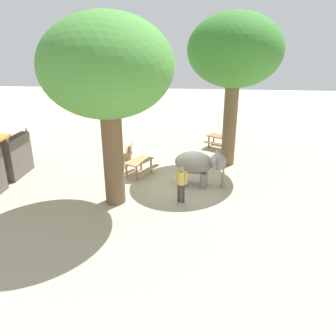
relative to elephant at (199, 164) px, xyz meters
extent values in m
plane|color=#BAA88C|center=(0.11, 0.65, -1.06)|extent=(60.00, 60.00, 0.00)
cylinder|color=gray|center=(0.22, -0.26, -0.71)|extent=(0.31, 0.31, 0.71)
cylinder|color=gray|center=(-0.27, -0.21, -0.71)|extent=(0.31, 0.31, 0.71)
cylinder|color=gray|center=(0.32, 0.71, -0.71)|extent=(0.31, 0.31, 0.71)
cylinder|color=gray|center=(-0.17, 0.76, -0.71)|extent=(0.31, 0.31, 0.71)
ellipsoid|color=gray|center=(0.03, 0.25, 0.07)|extent=(1.07, 1.85, 1.06)
sphere|color=gray|center=(-0.09, -0.84, 0.20)|extent=(0.76, 0.76, 0.76)
cone|color=gray|center=(-0.11, -1.12, -0.47)|extent=(0.24, 0.24, 1.19)
cube|color=gray|center=(0.42, -0.78, 0.20)|extent=(0.62, 0.16, 0.57)
cube|color=gray|center=(-0.57, -0.68, 0.20)|extent=(0.62, 0.16, 0.57)
cylinder|color=#3F3833|center=(-1.72, 0.81, -0.65)|extent=(0.14, 0.14, 0.82)
cylinder|color=#3F3833|center=(-1.77, 0.64, -0.65)|extent=(0.14, 0.14, 0.82)
cylinder|color=tan|center=(-1.75, 0.72, 0.05)|extent=(0.32, 0.32, 0.58)
sphere|color=tan|center=(-1.75, 0.72, 0.45)|extent=(0.22, 0.22, 0.22)
cylinder|color=tan|center=(-1.69, 0.93, 0.06)|extent=(0.09, 0.09, 0.55)
cylinder|color=tan|center=(-1.80, 0.52, 0.06)|extent=(0.09, 0.09, 0.55)
cylinder|color=brown|center=(-1.97, 3.48, 0.98)|extent=(0.83, 0.83, 4.09)
ellipsoid|color=#478C38|center=(-1.97, 3.48, 4.48)|extent=(5.38, 4.93, 3.81)
cylinder|color=brown|center=(3.04, -1.54, 1.21)|extent=(0.72, 0.72, 4.54)
ellipsoid|color=#387A2D|center=(3.04, -1.54, 4.85)|extent=(5.07, 4.65, 3.59)
cube|color=#9E7A51|center=(3.54, 4.07, -0.61)|extent=(1.44, 0.58, 0.06)
cube|color=#9E7A51|center=(3.56, 3.90, -0.38)|extent=(1.40, 0.24, 0.40)
cube|color=#9E7A51|center=(3.02, 4.00, -0.85)|extent=(0.13, 0.37, 0.42)
cube|color=#9E7A51|center=(4.06, 4.13, -0.85)|extent=(0.13, 0.37, 0.42)
cube|color=olive|center=(5.78, -1.25, -0.31)|extent=(1.44, 1.70, 0.06)
cylinder|color=olive|center=(5.76, -1.93, -0.70)|extent=(0.10, 0.10, 0.72)
cylinder|color=olive|center=(5.20, -1.61, -0.70)|extent=(0.10, 0.10, 0.72)
cylinder|color=olive|center=(6.35, -0.89, -0.70)|extent=(0.10, 0.10, 0.72)
cylinder|color=olive|center=(5.80, -0.57, -0.70)|extent=(0.10, 0.10, 0.72)
cube|color=olive|center=(6.31, -1.56, -0.62)|extent=(0.96, 1.42, 0.05)
cube|color=olive|center=(5.24, -0.94, -0.62)|extent=(0.96, 1.42, 0.05)
cube|color=#9E7A51|center=(1.01, 3.01, -0.31)|extent=(1.70, 1.40, 0.06)
cylinder|color=#9E7A51|center=(1.69, 3.01, -0.70)|extent=(0.10, 0.10, 0.72)
cylinder|color=#9E7A51|center=(1.39, 2.44, -0.70)|extent=(0.10, 0.10, 0.72)
cylinder|color=#9E7A51|center=(0.63, 3.57, -0.70)|extent=(0.10, 0.10, 0.72)
cylinder|color=#9E7A51|center=(0.33, 3.00, -0.70)|extent=(0.10, 0.10, 0.72)
cube|color=#9E7A51|center=(1.30, 3.56, -0.62)|extent=(1.44, 0.91, 0.05)
cube|color=#9E7A51|center=(0.72, 2.46, -0.62)|extent=(1.44, 0.91, 0.05)
cylinder|color=gray|center=(-1.23, 8.82, 0.14)|extent=(0.10, 0.10, 2.40)
cube|color=#59514C|center=(0.47, 9.63, -0.06)|extent=(2.00, 1.80, 2.00)
cube|color=silver|center=(0.47, 9.63, 1.40)|extent=(2.50, 2.50, 0.12)
cylinder|color=gray|center=(1.37, 8.82, 0.14)|extent=(0.10, 0.10, 2.40)
cylinder|color=gray|center=(-0.43, 8.82, 0.14)|extent=(0.10, 0.10, 2.40)
camera|label=1|loc=(-14.53, 0.06, 5.57)|focal=36.08mm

